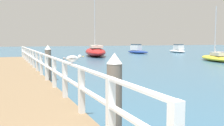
# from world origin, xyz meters

# --- Properties ---
(pier_deck) EXTENTS (2.20, 24.09, 0.37)m
(pier_deck) POSITION_xyz_m (0.00, 12.05, 0.18)
(pier_deck) COLOR #846B4C
(pier_deck) RESTS_ON ground_plane
(pier_railing) EXTENTS (0.12, 22.61, 0.98)m
(pier_railing) POSITION_xyz_m (1.02, 12.05, 0.98)
(pier_railing) COLOR white
(pier_railing) RESTS_ON pier_deck
(dock_piling_near) EXTENTS (0.29, 0.29, 1.67)m
(dock_piling_near) POSITION_xyz_m (1.40, 3.15, 0.85)
(dock_piling_near) COLOR #6B6056
(dock_piling_near) RESTS_ON ground_plane
(dock_piling_far) EXTENTS (0.29, 0.29, 1.67)m
(dock_piling_far) POSITION_xyz_m (1.40, 10.95, 0.85)
(dock_piling_far) COLOR #6B6056
(dock_piling_far) RESTS_ON ground_plane
(seagull_foreground) EXTENTS (0.48, 0.21, 0.21)m
(seagull_foreground) POSITION_xyz_m (1.03, 4.76, 1.48)
(seagull_foreground) COLOR white
(seagull_foreground) RESTS_ON pier_railing
(boat_0) EXTENTS (3.11, 5.13, 4.98)m
(boat_0) POSITION_xyz_m (17.22, 16.70, 0.33)
(boat_0) COLOR gold
(boat_0) RESTS_ON ground_plane
(boat_2) EXTENTS (2.07, 4.33, 1.34)m
(boat_2) POSITION_xyz_m (17.09, 31.52, 0.44)
(boat_2) COLOR navy
(boat_2) RESTS_ON ground_plane
(boat_3) EXTENTS (2.19, 4.46, 1.30)m
(boat_3) POSITION_xyz_m (24.12, 31.55, 0.43)
(boat_3) COLOR white
(boat_3) RESTS_ON ground_plane
(boat_4) EXTENTS (4.05, 8.19, 9.51)m
(boat_4) POSITION_xyz_m (9.55, 28.02, 0.56)
(boat_4) COLOR red
(boat_4) RESTS_ON ground_plane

